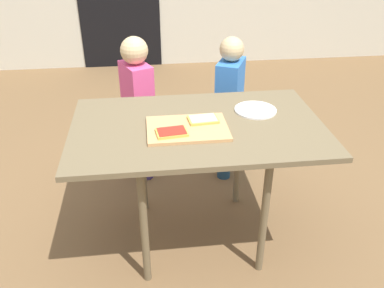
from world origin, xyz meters
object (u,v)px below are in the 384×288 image
Objects in this scene: dining_table at (198,136)px; cutting_board at (187,129)px; pizza_slice_near_left at (172,132)px; plate_white_right at (255,110)px; pizza_slice_far_right at (203,119)px; child_left at (138,100)px; child_right at (229,101)px.

cutting_board is at bearing -139.09° from dining_table.
pizza_slice_near_left reaches higher than plate_white_right.
pizza_slice_far_right is 0.99× the size of pizza_slice_near_left.
pizza_slice_near_left is 0.70× the size of plate_white_right.
child_left is (-0.30, 0.69, -0.09)m from dining_table.
cutting_board is 0.40× the size of child_left.
child_right reaches higher than pizza_slice_far_right.
dining_table is 0.09m from pizza_slice_far_right.
cutting_board is 0.10m from pizza_slice_far_right.
plate_white_right is 0.23× the size of child_left.
plate_white_right is (0.38, 0.17, -0.00)m from cutting_board.
dining_table is 0.19m from pizza_slice_near_left.
cutting_board is (-0.06, -0.05, 0.07)m from dining_table.
pizza_slice_far_right is at bearing 20.97° from dining_table.
child_left is at bearing 174.27° from child_right.
cutting_board is at bearing -71.78° from child_left.
pizza_slice_far_right is at bearing 35.22° from cutting_board.
child_right is (0.43, 0.74, -0.19)m from pizza_slice_near_left.
pizza_slice_far_right is at bearing 35.25° from pizza_slice_near_left.
cutting_board is 0.40× the size of child_right.
pizza_slice_far_right reaches higher than dining_table.
dining_table is 8.06× the size of pizza_slice_near_left.
plate_white_right is (0.46, 0.23, -0.02)m from pizza_slice_near_left.
child_right reaches higher than cutting_board.
child_left is (-0.33, 0.68, -0.18)m from pizza_slice_far_right.
plate_white_right is 0.86m from child_left.
dining_table is 0.70m from child_right.
pizza_slice_far_right is 0.16× the size of child_left.
child_right is at bearing -5.73° from child_left.
cutting_board is 1.76× the size of plate_white_right.
child_right is at bearing 66.96° from pizza_slice_far_right.
child_right reaches higher than plate_white_right.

